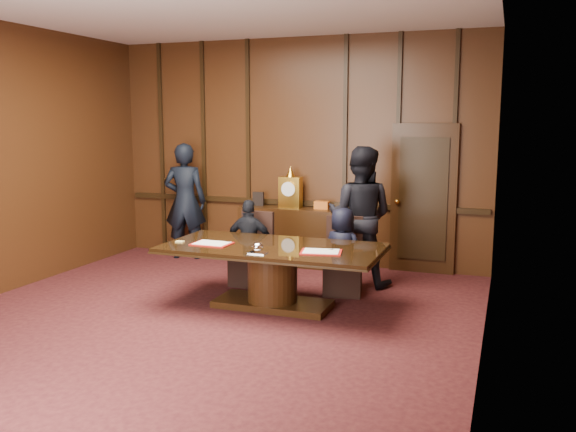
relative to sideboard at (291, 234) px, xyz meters
The scene contains 13 objects.
room 3.36m from the sideboard, 88.80° to the right, with size 7.00×7.04×3.50m.
sideboard is the anchor object (origin of this frame).
conference_table 2.23m from the sideboard, 75.78° to the right, with size 2.62×1.32×0.76m.
folder_left 2.36m from the sideboard, 94.24° to the right, with size 0.46×0.34×0.02m.
folder_right 2.63m from the sideboard, 62.56° to the right, with size 0.52×0.41×0.02m.
inkstand 2.69m from the sideboard, 78.16° to the right, with size 0.20×0.14×0.12m.
notepad 2.45m from the sideboard, 104.24° to the right, with size 0.10×0.07×0.01m, color #D6BF68.
chair_left 1.30m from the sideboard, 94.50° to the right, with size 0.51×0.51×0.99m.
chair_right 1.76m from the sideboard, 47.10° to the right, with size 0.56×0.56×0.99m.
signatory_left 1.37m from the sideboard, 94.32° to the right, with size 0.69×0.29×1.18m, color black.
signatory_right 1.81m from the sideboard, 48.64° to the right, with size 0.56×0.36×1.14m, color black.
witness_left 1.83m from the sideboard, behind, with size 0.69×0.45×1.88m, color black.
witness_right 1.58m from the sideboard, 31.40° to the right, with size 0.92×0.72×1.90m, color black.
Camera 1 is at (3.17, -5.54, 2.25)m, focal length 38.00 mm.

